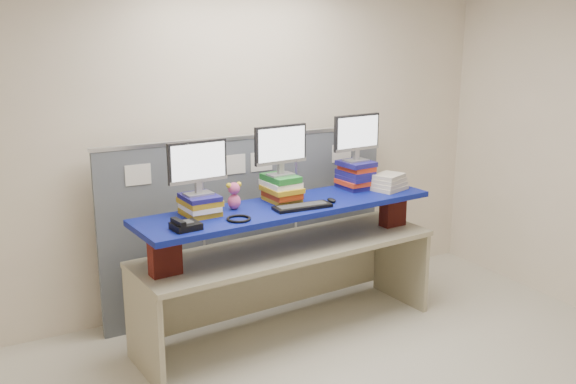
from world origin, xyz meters
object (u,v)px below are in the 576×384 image
desk (288,263)px  keyboard (302,207)px  desk_phone (185,225)px  monitor_right (357,135)px  blue_board (288,207)px  monitor_center (281,147)px  monitor_left (198,164)px

desk → keyboard: bearing=-77.1°
desk_phone → monitor_right: bearing=6.7°
keyboard → blue_board: bearing=109.8°
desk → blue_board: (0.00, 0.00, 0.46)m
monitor_center → monitor_left: bearing=-180.0°
monitor_right → desk_phone: monitor_right is taller
monitor_left → desk_phone: (-0.21, -0.28, -0.35)m
monitor_left → monitor_right: (1.44, 0.12, 0.08)m
keyboard → desk_phone: (-0.95, -0.07, 0.02)m
monitor_left → monitor_center: (0.70, 0.06, 0.06)m
monitor_right → monitor_center: bearing=180.0°
desk → monitor_right: (0.74, 0.18, 0.94)m
desk → blue_board: size_ratio=1.04×
blue_board → monitor_right: 0.90m
monitor_center → keyboard: 0.49m
monitor_left → monitor_right: 1.45m
monitor_right → desk_phone: (-1.65, -0.40, -0.43)m
blue_board → desk_phone: size_ratio=12.02×
blue_board → monitor_right: size_ratio=5.31×
keyboard → monitor_center: bearing=102.0°
monitor_left → monitor_right: monitor_right is taller
monitor_center → desk_phone: monitor_center is taller
desk → blue_board: blue_board is taller
monitor_center → monitor_right: monitor_right is taller
monitor_left → keyboard: monitor_left is taller
blue_board → desk_phone: bearing=-171.1°
monitor_center → desk_phone: 1.05m
monitor_center → keyboard: monitor_center is taller
blue_board → desk: bearing=0.0°
blue_board → monitor_center: 0.47m
keyboard → desk_phone: bearing=-173.3°
monitor_right → desk_phone: bearing=-171.1°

